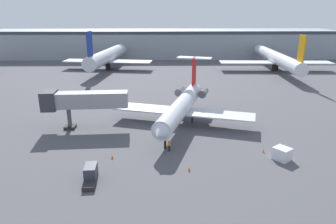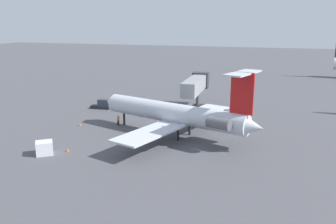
# 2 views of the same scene
# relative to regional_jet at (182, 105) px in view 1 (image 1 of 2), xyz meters

# --- Properties ---
(ground_plane) EXTENTS (400.00, 400.00, 0.10)m
(ground_plane) POSITION_rel_regional_jet_xyz_m (-2.89, -2.95, -3.61)
(ground_plane) COLOR #4C4C51
(regional_jet) EXTENTS (25.40, 27.59, 10.53)m
(regional_jet) POSITION_rel_regional_jet_xyz_m (0.00, 0.00, 0.00)
(regional_jet) COLOR silver
(regional_jet) RESTS_ON ground_plane
(jet_bridge) EXTENTS (14.44, 3.72, 6.68)m
(jet_bridge) POSITION_rel_regional_jet_xyz_m (-17.55, -1.55, 1.40)
(jet_bridge) COLOR gray
(jet_bridge) RESTS_ON ground_plane
(ground_crew_marshaller) EXTENTS (0.43, 0.31, 1.69)m
(ground_crew_marshaller) POSITION_rel_regional_jet_xyz_m (-2.55, -11.07, -2.71)
(ground_crew_marshaller) COLOR black
(ground_crew_marshaller) RESTS_ON ground_plane
(baggage_tug_lead) EXTENTS (1.68, 4.09, 1.90)m
(baggage_tug_lead) POSITION_rel_regional_jet_xyz_m (-12.18, -19.23, -2.73)
(baggage_tug_lead) COLOR #262628
(baggage_tug_lead) RESTS_ON ground_plane
(cargo_container_uld) EXTENTS (2.78, 2.82, 1.74)m
(cargo_container_uld) POSITION_rel_regional_jet_xyz_m (12.86, -14.10, -2.69)
(cargo_container_uld) COLOR silver
(cargo_container_uld) RESTS_ON ground_plane
(traffic_cone_near) EXTENTS (0.36, 0.36, 0.55)m
(traffic_cone_near) POSITION_rel_regional_jet_xyz_m (11.06, -11.82, -3.29)
(traffic_cone_near) COLOR orange
(traffic_cone_near) RESTS_ON ground_plane
(traffic_cone_mid) EXTENTS (0.36, 0.36, 0.55)m
(traffic_cone_mid) POSITION_rel_regional_jet_xyz_m (-0.13, -16.99, -3.29)
(traffic_cone_mid) COLOR orange
(traffic_cone_mid) RESTS_ON ground_plane
(traffic_cone_far) EXTENTS (0.36, 0.36, 0.55)m
(traffic_cone_far) POSITION_rel_regional_jet_xyz_m (-10.51, -13.34, -3.29)
(traffic_cone_far) COLOR orange
(traffic_cone_far) RESTS_ON ground_plane
(terminal_building) EXTENTS (142.52, 19.10, 11.23)m
(terminal_building) POSITION_rel_regional_jet_xyz_m (-2.89, 82.47, 2.07)
(terminal_building) COLOR #8C939E
(terminal_building) RESTS_ON ground_plane
(parked_airliner_west_mid) EXTENTS (30.32, 35.71, 13.73)m
(parked_airliner_west_mid) POSITION_rel_regional_jet_xyz_m (-21.94, 53.43, 0.90)
(parked_airliner_west_mid) COLOR silver
(parked_airliner_west_mid) RESTS_ON ground_plane
(parked_airliner_centre) EXTENTS (36.91, 43.81, 13.23)m
(parked_airliner_centre) POSITION_rel_regional_jet_xyz_m (34.25, 49.75, 0.64)
(parked_airliner_centre) COLOR silver
(parked_airliner_centre) RESTS_ON ground_plane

